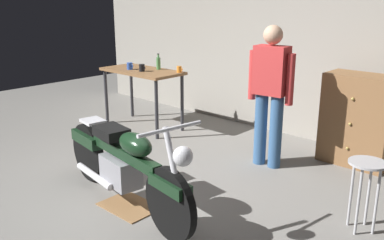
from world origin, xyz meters
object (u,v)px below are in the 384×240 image
shop_stool (366,177)px  bottle (158,63)px  person_standing (270,90)px  mug_orange_travel (179,69)px  wooden_dresser (358,120)px  motorcycle (123,163)px  mug_black_matte (142,68)px  mug_blue_enamel (130,66)px

shop_stool → bottle: 3.71m
person_standing → mug_orange_travel: 1.73m
shop_stool → wooden_dresser: bearing=114.5°
person_standing → bottle: size_ratio=6.93×
person_standing → wooden_dresser: bearing=-139.0°
motorcycle → mug_black_matte: 2.51m
person_standing → wooden_dresser: size_ratio=1.52×
wooden_dresser → bottle: (-2.88, -0.56, 0.45)m
wooden_dresser → mug_blue_enamel: (-3.20, -0.86, 0.40)m
wooden_dresser → mug_orange_travel: 2.55m
wooden_dresser → mug_black_matte: 3.08m
bottle → mug_blue_enamel: bearing=-136.5°
wooden_dresser → mug_black_matte: size_ratio=9.27×
bottle → mug_black_matte: bearing=-99.9°
mug_black_matte → motorcycle: bearing=-45.4°
wooden_dresser → mug_black_matte: wooden_dresser is taller
mug_blue_enamel → bottle: size_ratio=0.51×
shop_stool → mug_black_matte: mug_black_matte is taller
mug_orange_travel → mug_blue_enamel: 0.80m
mug_blue_enamel → motorcycle: bearing=-41.1°
motorcycle → mug_orange_travel: motorcycle is taller
wooden_dresser → bottle: bearing=-169.0°
motorcycle → bottle: (-1.68, 2.04, 0.55)m
mug_black_matte → person_standing: bearing=1.8°
motorcycle → mug_blue_enamel: (-1.99, 1.74, 0.50)m
person_standing → mug_black_matte: person_standing is taller
shop_stool → bottle: bearing=165.4°
shop_stool → wooden_dresser: 1.63m
mug_black_matte → shop_stool: bearing=-10.0°
person_standing → bottle: (-2.13, 0.22, 0.07)m
mug_orange_travel → mug_blue_enamel: size_ratio=0.85×
bottle → motorcycle: bearing=-50.5°
mug_orange_travel → mug_black_matte: bearing=-146.4°
shop_stool → mug_black_matte: bearing=170.0°
mug_black_matte → mug_blue_enamel: 0.27m
shop_stool → mug_blue_enamel: size_ratio=5.22×
mug_orange_travel → mug_black_matte: 0.56m
mug_black_matte → bottle: bearing=80.1°
shop_stool → mug_blue_enamel: bearing=170.8°
person_standing → wooden_dresser: 1.15m
wooden_dresser → mug_blue_enamel: size_ratio=8.97×
person_standing → bottle: person_standing is taller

